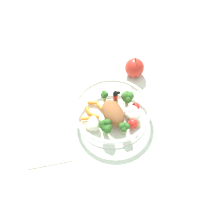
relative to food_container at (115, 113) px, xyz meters
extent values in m
plane|color=silver|center=(0.00, 0.00, -0.03)|extent=(2.40, 2.40, 0.00)
cylinder|color=white|center=(0.00, 0.01, -0.02)|extent=(0.22, 0.22, 0.01)
torus|color=white|center=(0.00, 0.01, 0.01)|extent=(0.23, 0.23, 0.01)
ellipsoid|color=brown|center=(0.00, 0.00, 0.00)|extent=(0.11, 0.09, 0.05)
cylinder|color=#8EB766|center=(-0.06, -0.02, -0.01)|extent=(0.01, 0.01, 0.02)
sphere|color=#2D6023|center=(-0.05, -0.02, 0.01)|extent=(0.02, 0.02, 0.02)
sphere|color=#2D6023|center=(-0.05, -0.02, 0.01)|extent=(0.02, 0.02, 0.02)
sphere|color=#2D6023|center=(-0.06, -0.02, 0.02)|extent=(0.02, 0.02, 0.02)
sphere|color=#2D6023|center=(-0.06, -0.02, 0.01)|extent=(0.01, 0.01, 0.01)
sphere|color=#2D6023|center=(-0.06, -0.02, 0.01)|extent=(0.02, 0.02, 0.02)
sphere|color=#2D6023|center=(-0.06, -0.03, 0.01)|extent=(0.01, 0.01, 0.01)
sphere|color=#2D6023|center=(-0.06, -0.03, 0.02)|extent=(0.02, 0.02, 0.02)
sphere|color=#2D6023|center=(-0.05, -0.03, 0.01)|extent=(0.02, 0.02, 0.02)
cylinder|color=#8EB766|center=(0.06, 0.03, -0.01)|extent=(0.01, 0.01, 0.02)
sphere|color=#2D6023|center=(0.07, 0.03, 0.01)|extent=(0.02, 0.02, 0.02)
sphere|color=#2D6023|center=(0.07, 0.03, 0.01)|extent=(0.01, 0.01, 0.01)
sphere|color=#2D6023|center=(0.06, 0.04, 0.01)|extent=(0.01, 0.01, 0.01)
sphere|color=#2D6023|center=(0.06, 0.03, 0.00)|extent=(0.01, 0.01, 0.01)
sphere|color=#2D6023|center=(0.06, 0.03, 0.00)|extent=(0.01, 0.01, 0.01)
sphere|color=#2D6023|center=(0.06, 0.03, 0.01)|extent=(0.02, 0.02, 0.02)
sphere|color=#2D6023|center=(0.07, 0.02, 0.00)|extent=(0.01, 0.01, 0.01)
cylinder|color=#7FAD5B|center=(-0.06, 0.03, -0.01)|extent=(0.02, 0.02, 0.03)
sphere|color=#2D6023|center=(-0.05, 0.03, 0.02)|extent=(0.02, 0.02, 0.02)
sphere|color=#2D6023|center=(-0.05, 0.04, 0.02)|extent=(0.02, 0.02, 0.02)
sphere|color=#2D6023|center=(-0.06, 0.04, 0.02)|extent=(0.02, 0.02, 0.02)
sphere|color=#2D6023|center=(-0.06, 0.03, 0.02)|extent=(0.02, 0.02, 0.02)
sphere|color=#2D6023|center=(-0.07, 0.02, 0.02)|extent=(0.02, 0.02, 0.02)
sphere|color=#2D6023|center=(-0.06, 0.02, 0.02)|extent=(0.02, 0.02, 0.02)
sphere|color=#2D6023|center=(-0.05, 0.02, 0.03)|extent=(0.02, 0.02, 0.02)
cylinder|color=#8EB766|center=(0.05, -0.04, -0.01)|extent=(0.01, 0.01, 0.03)
sphere|color=#386B28|center=(0.05, -0.04, 0.02)|extent=(0.02, 0.02, 0.02)
sphere|color=#386B28|center=(0.05, -0.03, 0.02)|extent=(0.02, 0.02, 0.02)
sphere|color=#386B28|center=(0.04, -0.03, 0.02)|extent=(0.02, 0.02, 0.02)
sphere|color=#386B28|center=(0.04, -0.03, 0.02)|extent=(0.02, 0.02, 0.02)
sphere|color=#386B28|center=(0.04, -0.04, 0.02)|extent=(0.03, 0.03, 0.03)
sphere|color=#386B28|center=(0.04, -0.04, 0.02)|extent=(0.02, 0.02, 0.02)
sphere|color=#386B28|center=(0.04, -0.05, 0.02)|extent=(0.02, 0.02, 0.02)
sphere|color=#386B28|center=(0.05, -0.05, 0.02)|extent=(0.02, 0.02, 0.02)
sphere|color=silver|center=(-0.02, 0.06, -0.01)|extent=(0.02, 0.02, 0.02)
sphere|color=silver|center=(-0.02, 0.07, -0.01)|extent=(0.02, 0.02, 0.02)
sphere|color=silver|center=(-0.03, 0.07, -0.01)|extent=(0.02, 0.02, 0.02)
sphere|color=silver|center=(-0.04, 0.07, -0.01)|extent=(0.02, 0.02, 0.02)
sphere|color=silver|center=(-0.04, 0.06, -0.01)|extent=(0.03, 0.03, 0.03)
sphere|color=silver|center=(-0.03, 0.06, 0.00)|extent=(0.03, 0.03, 0.03)
sphere|color=silver|center=(-0.03, 0.06, 0.00)|extent=(0.02, 0.02, 0.02)
sphere|color=silver|center=(0.01, -0.05, 0.00)|extent=(0.03, 0.03, 0.03)
sphere|color=silver|center=(0.01, -0.04, -0.01)|extent=(0.04, 0.04, 0.04)
sphere|color=silver|center=(0.00, -0.04, -0.01)|extent=(0.02, 0.02, 0.02)
sphere|color=silver|center=(0.00, -0.05, -0.01)|extent=(0.03, 0.03, 0.03)
sphere|color=silver|center=(-0.01, -0.06, 0.00)|extent=(0.04, 0.04, 0.04)
sphere|color=silver|center=(0.00, -0.06, -0.01)|extent=(0.03, 0.03, 0.03)
sphere|color=silver|center=(0.00, -0.05, 0.00)|extent=(0.03, 0.03, 0.03)
cube|color=yellow|center=(0.06, -0.01, -0.02)|extent=(0.02, 0.02, 0.00)
cylinder|color=red|center=(0.06, -0.01, -0.01)|extent=(0.02, 0.02, 0.02)
sphere|color=black|center=(0.06, -0.01, 0.01)|extent=(0.02, 0.02, 0.02)
sphere|color=black|center=(0.06, -0.01, 0.02)|extent=(0.01, 0.01, 0.01)
sphere|color=black|center=(0.06, 0.00, 0.02)|extent=(0.01, 0.01, 0.01)
cylinder|color=orange|center=(0.04, 0.05, -0.02)|extent=(0.03, 0.02, 0.01)
cylinder|color=orange|center=(-0.01, 0.09, -0.01)|extent=(0.01, 0.03, 0.01)
cylinder|color=orange|center=(0.00, 0.06, -0.02)|extent=(0.02, 0.04, 0.01)
cylinder|color=orange|center=(0.05, 0.07, -0.01)|extent=(0.01, 0.03, 0.01)
cylinder|color=orange|center=(0.02, 0.08, -0.01)|extent=(0.03, 0.02, 0.01)
sphere|color=red|center=(-0.04, -0.05, -0.01)|extent=(0.03, 0.03, 0.03)
sphere|color=red|center=(0.02, -0.06, -0.01)|extent=(0.03, 0.03, 0.03)
sphere|color=#D1B775|center=(-0.01, -0.07, -0.02)|extent=(0.01, 0.01, 0.01)
sphere|color=tan|center=(-0.04, -0.07, -0.02)|extent=(0.01, 0.01, 0.01)
sphere|color=#D1B775|center=(-0.02, -0.07, -0.02)|extent=(0.01, 0.01, 0.01)
sphere|color=tan|center=(-0.03, 0.08, -0.01)|extent=(0.01, 0.01, 0.01)
sphere|color=tan|center=(0.09, -0.01, -0.01)|extent=(0.01, 0.01, 0.01)
sphere|color=tan|center=(-0.04, 0.08, -0.01)|extent=(0.01, 0.01, 0.01)
sphere|color=tan|center=(0.04, 0.01, -0.02)|extent=(0.01, 0.01, 0.01)
sphere|color=red|center=(0.18, -0.07, 0.00)|extent=(0.06, 0.06, 0.06)
cylinder|color=brown|center=(0.18, -0.07, 0.04)|extent=(0.00, 0.00, 0.01)
cube|color=silver|center=(-0.10, 0.19, -0.03)|extent=(0.13, 0.14, 0.01)
camera|label=1|loc=(-0.40, 0.02, 0.60)|focal=39.24mm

